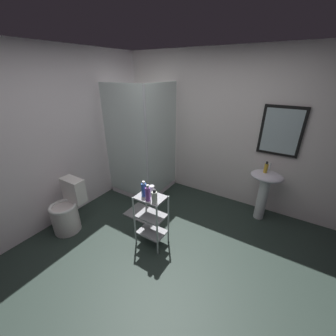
# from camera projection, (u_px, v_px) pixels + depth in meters

# --- Properties ---
(ground_plane) EXTENTS (4.20, 4.20, 0.02)m
(ground_plane) POSITION_uv_depth(u_px,v_px,m) (162.00, 259.00, 2.64)
(ground_plane) COLOR #25322C
(wall_back) EXTENTS (4.20, 0.14, 2.50)m
(wall_back) POSITION_uv_depth(u_px,v_px,m) (222.00, 130.00, 3.53)
(wall_back) COLOR white
(wall_back) RESTS_ON ground_plane
(wall_left) EXTENTS (0.10, 4.20, 2.50)m
(wall_left) POSITION_uv_depth(u_px,v_px,m) (54.00, 140.00, 3.00)
(wall_left) COLOR white
(wall_left) RESTS_ON ground_plane
(shower_stall) EXTENTS (0.92, 0.92, 2.00)m
(shower_stall) POSITION_uv_depth(u_px,v_px,m) (144.00, 169.00, 3.95)
(shower_stall) COLOR white
(shower_stall) RESTS_ON ground_plane
(pedestal_sink) EXTENTS (0.46, 0.37, 0.81)m
(pedestal_sink) POSITION_uv_depth(u_px,v_px,m) (265.00, 186.00, 3.15)
(pedestal_sink) COLOR white
(pedestal_sink) RESTS_ON ground_plane
(sink_faucet) EXTENTS (0.03, 0.03, 0.10)m
(sink_faucet) POSITION_uv_depth(u_px,v_px,m) (270.00, 166.00, 3.12)
(sink_faucet) COLOR silver
(sink_faucet) RESTS_ON pedestal_sink
(toilet) EXTENTS (0.37, 0.49, 0.76)m
(toilet) POSITION_uv_depth(u_px,v_px,m) (68.00, 210.00, 3.03)
(toilet) COLOR white
(toilet) RESTS_ON ground_plane
(storage_cart) EXTENTS (0.38, 0.28, 0.74)m
(storage_cart) POSITION_uv_depth(u_px,v_px,m) (151.00, 217.00, 2.71)
(storage_cart) COLOR silver
(storage_cart) RESTS_ON ground_plane
(hand_soap_bottle) EXTENTS (0.05, 0.05, 0.17)m
(hand_soap_bottle) POSITION_uv_depth(u_px,v_px,m) (266.00, 168.00, 3.01)
(hand_soap_bottle) COLOR gold
(hand_soap_bottle) RESTS_ON pedestal_sink
(conditioner_bottle_purple) EXTENTS (0.06, 0.06, 0.21)m
(conditioner_bottle_purple) POSITION_uv_depth(u_px,v_px,m) (148.00, 194.00, 2.47)
(conditioner_bottle_purple) COLOR purple
(conditioner_bottle_purple) RESTS_ON storage_cart
(lotion_bottle_white) EXTENTS (0.07, 0.07, 0.18)m
(lotion_bottle_white) POSITION_uv_depth(u_px,v_px,m) (154.00, 197.00, 2.44)
(lotion_bottle_white) COLOR white
(lotion_bottle_white) RESTS_ON storage_cart
(shampoo_bottle_blue) EXTENTS (0.07, 0.07, 0.20)m
(shampoo_bottle_blue) POSITION_uv_depth(u_px,v_px,m) (144.00, 189.00, 2.56)
(shampoo_bottle_blue) COLOR #325AAF
(shampoo_bottle_blue) RESTS_ON storage_cart
(rinse_cup) EXTENTS (0.07, 0.07, 0.11)m
(rinse_cup) POSITION_uv_depth(u_px,v_px,m) (152.00, 190.00, 2.63)
(rinse_cup) COLOR silver
(rinse_cup) RESTS_ON storage_cart
(bath_mat) EXTENTS (0.60, 0.40, 0.02)m
(bath_mat) POSITION_uv_depth(u_px,v_px,m) (145.00, 214.00, 3.45)
(bath_mat) COLOR gray
(bath_mat) RESTS_ON ground_plane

